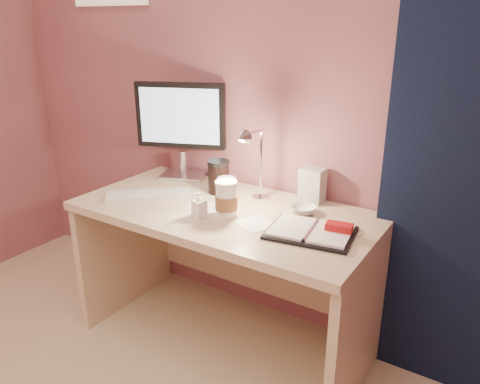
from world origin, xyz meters
The scene contains 14 objects.
room centered at (0.95, 1.69, 1.14)m, with size 3.50×3.50×3.50m.
desk centered at (0.00, 1.45, 0.50)m, with size 1.40×0.70×0.73m.
monitor centered at (-0.46, 1.64, 1.04)m, with size 0.47×0.25×0.52m.
keyboard centered at (-0.40, 1.31, 0.74)m, with size 0.41×0.12×0.02m, color silver.
planner centered at (0.46, 1.34, 0.74)m, with size 0.38×0.31×0.05m.
paper_b centered at (0.21, 1.31, 0.73)m, with size 0.14×0.14×0.00m, color white.
paper_c centered at (-0.08, 1.33, 0.73)m, with size 0.13×0.13×0.00m, color white.
coffee_cup centered at (0.05, 1.32, 0.81)m, with size 0.10×0.10×0.16m.
clear_cup centered at (0.01, 1.39, 0.80)m, with size 0.08×0.08×0.15m, color white.
bowl centered at (0.33, 1.52, 0.75)m, with size 0.12×0.12×0.04m, color white.
lotion_bottle centered at (-0.04, 1.24, 0.79)m, with size 0.05×0.05×0.12m, color white.
dark_jar centered at (-0.15, 1.54, 0.80)m, with size 0.11×0.11×0.15m, color black.
product_box centered at (0.30, 1.68, 0.81)m, with size 0.11×0.09×0.17m, color silver.
desk_lamp centered at (0.08, 1.48, 0.96)m, with size 0.09×0.23×0.37m.
Camera 1 is at (1.14, -0.27, 1.55)m, focal length 35.00 mm.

